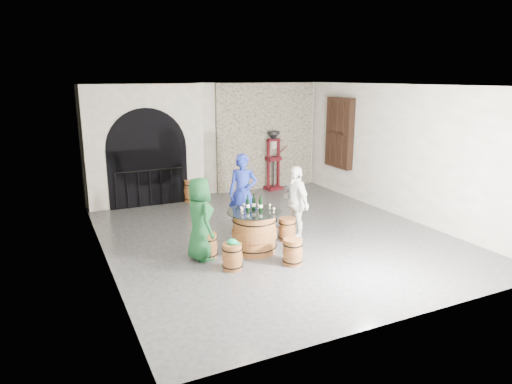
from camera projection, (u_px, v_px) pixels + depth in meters
name	position (u px, v px, depth m)	size (l,w,h in m)	color
ground	(273.00, 235.00, 10.01)	(8.00, 8.00, 0.00)	#323235
wall_back	(209.00, 140.00, 13.12)	(8.00, 8.00, 0.00)	silver
wall_front	(411.00, 213.00, 6.12)	(8.00, 8.00, 0.00)	silver
wall_left	(100.00, 179.00, 8.16)	(8.00, 8.00, 0.00)	silver
wall_right	(401.00, 152.00, 11.07)	(8.00, 8.00, 0.00)	silver
ceiling	(274.00, 85.00, 9.22)	(8.00, 8.00, 0.00)	beige
stone_facing_panel	(266.00, 137.00, 13.81)	(3.20, 0.12, 3.18)	#A09780
arched_opening	(145.00, 146.00, 12.10)	(3.10, 0.60, 3.19)	silver
shuttered_window	(339.00, 133.00, 13.07)	(0.23, 1.10, 2.00)	black
barrel_table	(254.00, 232.00, 8.96)	(1.08, 1.08, 0.83)	brown
barrel_stool_left	(208.00, 246.00, 8.69)	(0.38, 0.38, 0.48)	brown
barrel_stool_far	(246.00, 225.00, 9.90)	(0.38, 0.38, 0.48)	brown
barrel_stool_right	(287.00, 229.00, 9.63)	(0.38, 0.38, 0.48)	brown
barrel_stool_near_right	(293.00, 252.00, 8.39)	(0.38, 0.38, 0.48)	brown
barrel_stool_near_left	(232.00, 257.00, 8.17)	(0.38, 0.38, 0.48)	brown
green_cap	(232.00, 242.00, 8.10)	(0.23, 0.18, 0.10)	#0D9559
person_green	(200.00, 219.00, 8.51)	(0.77, 0.50, 1.58)	#12411F
person_blue	(243.00, 193.00, 10.08)	(0.64, 0.42, 1.75)	navy
person_white	(295.00, 202.00, 9.66)	(0.92, 0.38, 1.57)	white
wine_bottle_left	(248.00, 204.00, 8.86)	(0.08, 0.08, 0.32)	black
wine_bottle_center	(261.00, 205.00, 8.85)	(0.08, 0.08, 0.32)	black
wine_bottle_right	(254.00, 203.00, 8.94)	(0.08, 0.08, 0.32)	black
tasting_glass_a	(242.00, 211.00, 8.72)	(0.05, 0.05, 0.10)	#BC6324
tasting_glass_b	(270.00, 206.00, 9.04)	(0.05, 0.05, 0.10)	#BC6324
tasting_glass_c	(244.00, 206.00, 9.07)	(0.05, 0.05, 0.10)	#BC6324
tasting_glass_d	(258.00, 206.00, 9.02)	(0.05, 0.05, 0.10)	#BC6324
tasting_glass_e	(274.00, 210.00, 8.78)	(0.05, 0.05, 0.10)	#BC6324
tasting_glass_f	(241.00, 209.00, 8.84)	(0.05, 0.05, 0.10)	#BC6324
side_barrel	(192.00, 191.00, 12.62)	(0.46, 0.46, 0.61)	brown
corking_press	(274.00, 156.00, 13.79)	(0.76, 0.46, 1.78)	#510D17
control_box	(274.00, 145.00, 13.91)	(0.18, 0.10, 0.22)	silver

